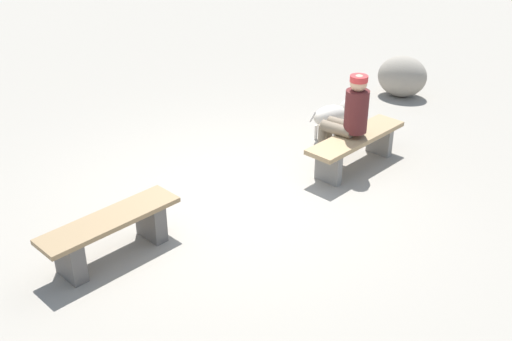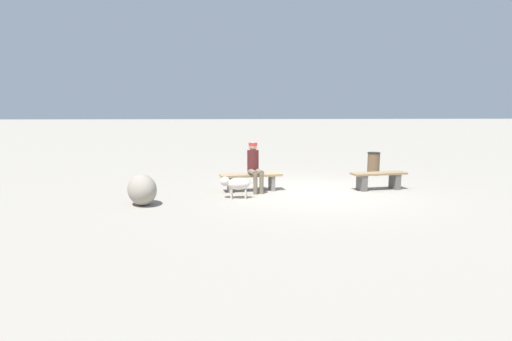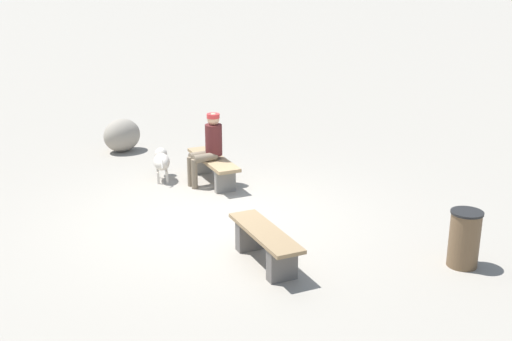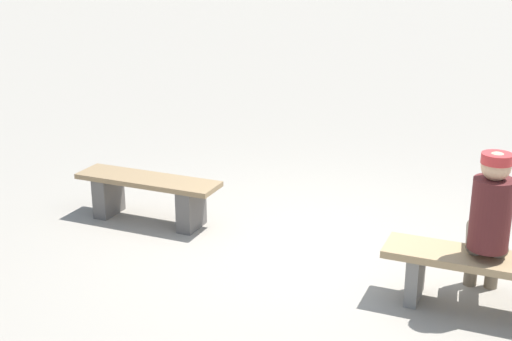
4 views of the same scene
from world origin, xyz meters
name	(u,v)px [view 1 (image 1 of 4)]	position (x,y,z in m)	size (l,w,h in m)	color
ground	(238,197)	(0.00, 0.00, -0.03)	(210.00, 210.00, 0.06)	gray
bench_left	(111,232)	(-1.79, -0.24, 0.30)	(1.57, 0.62, 0.48)	#605B56
bench_right	(356,144)	(1.71, -0.33, 0.34)	(1.71, 0.65, 0.47)	gray
seated_person	(349,114)	(1.63, -0.24, 0.75)	(0.42, 0.66, 1.31)	#511E1E
dog	(333,114)	(2.14, 0.55, 0.37)	(0.82, 0.36, 0.54)	beige
boulder	(402,76)	(4.30, 1.09, 0.36)	(0.84, 0.63, 0.71)	gray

